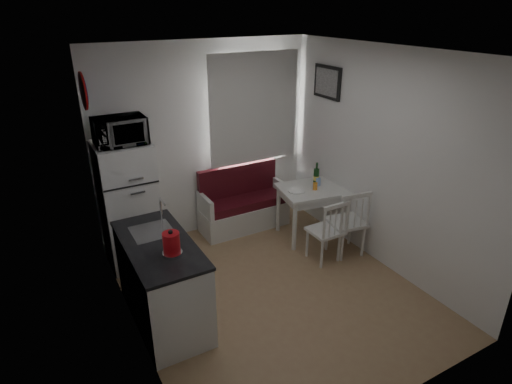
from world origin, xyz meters
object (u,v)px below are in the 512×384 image
Objects in this scene: kitchen_counter at (162,281)px; chair_left at (331,225)px; dining_table at (315,193)px; chair_right at (352,216)px; fridge at (129,205)px; kettle at (171,243)px; bench at (243,208)px; wine_bottle at (316,174)px; microwave at (120,131)px.

kitchen_counter is 2.13m from chair_left.
kitchen_counter is 2.47m from dining_table.
chair_right is 0.32× the size of fridge.
fridge is 1.55m from kettle.
bench is (1.62, 1.35, -0.16)m from kitchen_counter.
kettle is at bearing -172.77° from chair_left.
dining_table is at bearing 68.53° from chair_left.
wine_bottle is (0.08, 0.10, 0.24)m from dining_table.
kitchen_counter is 2.45m from chair_right.
microwave is (-2.43, 1.20, 1.14)m from chair_right.
wine_bottle is at bearing -11.25° from fridge.
chair_left is at bearing -30.49° from fridge.
wine_bottle is (-0.00, 0.76, 0.31)m from chair_right.
kitchen_counter is at bearing -140.20° from bench.
wine_bottle is at bearing 62.89° from dining_table.
wine_bottle is (0.82, -0.59, 0.58)m from bench.
bench is at bearing 131.24° from chair_right.
chair_left is at bearing -171.41° from chair_right.
kettle is (0.03, -1.48, -0.68)m from microwave.
kettle reaches higher than wine_bottle.
chair_right is (0.33, -0.01, 0.05)m from chair_left.
chair_left is 0.90m from wine_bottle.
chair_right is at bearing -27.17° from fridge.
chair_right reaches higher than chair_left.
wine_bottle reaches higher than bench.
kitchen_counter reaches higher than kettle.
kitchen_counter is at bearing -170.14° from chair_right.
wine_bottle is (2.45, 0.76, 0.42)m from kitchen_counter.
chair_right is at bearing 6.62° from kettle.
dining_table is 2.54m from kettle.
bench is at bearing 147.07° from dining_table.
chair_left reaches higher than dining_table.
chair_left is at bearing -69.67° from bench.
fridge is at bearing 175.88° from dining_table.
bench is 1.61m from chair_right.
kitchen_counter is at bearing -90.90° from fridge.
chair_left is 2.15m from kettle.
bench is 2.14m from microwave.
kettle is (-2.07, -0.29, 0.50)m from chair_left.
chair_left is (2.12, 0.00, 0.06)m from kitchen_counter.
kitchen_counter is 2.93× the size of chair_left.
chair_left is at bearing 0.13° from kitchen_counter.
chair_right is (0.08, -0.66, -0.07)m from dining_table.
kettle is at bearing -133.93° from bench.
bench is 1.19× the size of dining_table.
kettle reaches higher than chair_right.
microwave is (-1.61, -0.16, 1.40)m from bench.
bench is at bearing 3.89° from fridge.
microwave is 1.81× the size of wine_bottle.
chair_right is (2.45, -0.00, 0.11)m from kitchen_counter.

